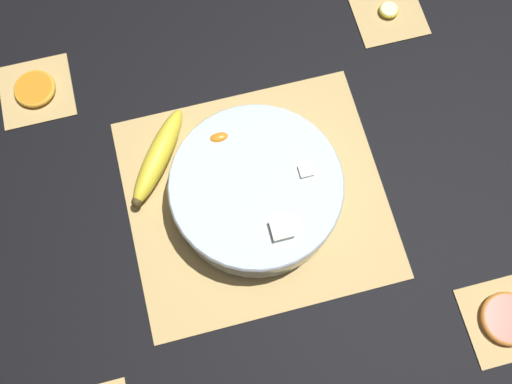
% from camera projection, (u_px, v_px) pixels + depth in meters
% --- Properties ---
extents(ground_plane, '(6.00, 6.00, 0.00)m').
position_uv_depth(ground_plane, '(256.00, 199.00, 0.99)').
color(ground_plane, black).
extents(bamboo_mat_center, '(0.42, 0.38, 0.01)m').
position_uv_depth(bamboo_mat_center, '(256.00, 198.00, 0.99)').
color(bamboo_mat_center, tan).
rests_on(bamboo_mat_center, ground_plane).
extents(coaster_mat_near_left, '(0.13, 0.13, 0.01)m').
position_uv_depth(coaster_mat_near_left, '(388.00, 12.00, 1.10)').
color(coaster_mat_near_left, tan).
rests_on(coaster_mat_near_left, ground_plane).
extents(coaster_mat_near_right, '(0.13, 0.13, 0.01)m').
position_uv_depth(coaster_mat_near_right, '(36.00, 91.00, 1.05)').
color(coaster_mat_near_right, tan).
rests_on(coaster_mat_near_right, ground_plane).
extents(coaster_mat_far_left, '(0.13, 0.13, 0.01)m').
position_uv_depth(coaster_mat_far_left, '(505.00, 319.00, 0.93)').
color(coaster_mat_far_left, tan).
rests_on(coaster_mat_far_left, ground_plane).
extents(fruit_salad_bowl, '(0.27, 0.27, 0.08)m').
position_uv_depth(fruit_salad_bowl, '(256.00, 190.00, 0.95)').
color(fruit_salad_bowl, silver).
rests_on(fruit_salad_bowl, bamboo_mat_center).
extents(whole_banana, '(0.14, 0.17, 0.04)m').
position_uv_depth(whole_banana, '(158.00, 157.00, 0.99)').
color(whole_banana, yellow).
rests_on(whole_banana, bamboo_mat_center).
extents(orange_slice_whole, '(0.07, 0.07, 0.01)m').
position_uv_depth(orange_slice_whole, '(35.00, 89.00, 1.04)').
color(orange_slice_whole, orange).
rests_on(orange_slice_whole, coaster_mat_near_right).
extents(banana_coin_single, '(0.04, 0.04, 0.01)m').
position_uv_depth(banana_coin_single, '(389.00, 10.00, 1.10)').
color(banana_coin_single, beige).
rests_on(banana_coin_single, coaster_mat_near_left).
extents(grapefruit_slice, '(0.08, 0.08, 0.01)m').
position_uv_depth(grapefruit_slice, '(508.00, 319.00, 0.92)').
color(grapefruit_slice, red).
rests_on(grapefruit_slice, coaster_mat_far_left).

